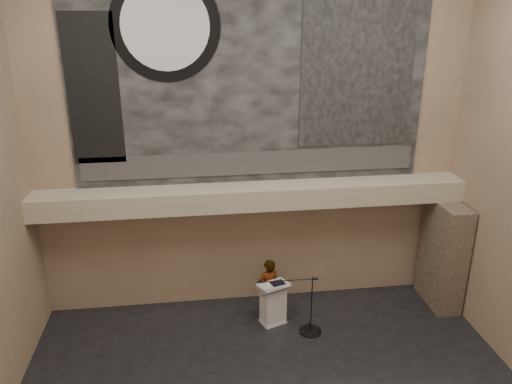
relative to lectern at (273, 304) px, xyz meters
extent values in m
cube|color=#7F6651|center=(-0.34, 1.26, 3.70)|extent=(10.00, 0.02, 8.50)
cube|color=#7F6651|center=(-0.34, -6.74, 3.70)|extent=(10.00, 0.02, 8.50)
cube|color=tan|center=(-0.34, 0.86, 2.40)|extent=(10.00, 0.80, 0.50)
cylinder|color=#B2893D|center=(-1.94, 0.81, 2.12)|extent=(0.04, 0.04, 0.06)
cylinder|color=#B2893D|center=(1.56, 0.81, 2.12)|extent=(0.04, 0.04, 0.06)
cube|color=black|center=(-0.34, 1.23, 5.15)|extent=(8.00, 0.05, 5.00)
cube|color=#303030|center=(-0.34, 1.19, 3.10)|extent=(7.76, 0.02, 0.55)
cylinder|color=black|center=(-2.14, 1.19, 6.15)|extent=(2.30, 0.02, 2.30)
cylinder|color=silver|center=(-2.14, 1.17, 6.15)|extent=(1.84, 0.02, 1.84)
cube|color=black|center=(2.06, 1.19, 5.25)|extent=(2.60, 0.02, 3.60)
cube|color=black|center=(-3.74, 1.19, 4.85)|extent=(1.10, 0.02, 3.20)
cube|color=#46372B|center=(4.31, 0.41, 0.80)|extent=(0.60, 1.40, 2.70)
cube|color=silver|center=(0.00, 0.00, -0.51)|extent=(0.72, 0.64, 0.08)
cube|color=silver|center=(0.00, 0.00, 0.01)|extent=(0.62, 0.53, 0.96)
cube|color=silver|center=(0.00, -0.02, 0.52)|extent=(0.80, 0.69, 0.13)
cube|color=black|center=(0.10, -0.04, 0.56)|extent=(0.36, 0.32, 0.04)
cube|color=white|center=(-0.08, -0.06, 0.55)|extent=(0.23, 0.29, 0.00)
imported|color=silver|center=(-0.06, 0.37, 0.20)|extent=(0.63, 0.51, 1.51)
cylinder|color=black|center=(0.81, -0.41, -0.54)|extent=(0.52, 0.52, 0.02)
cylinder|color=black|center=(0.81, -0.41, 0.17)|extent=(0.03, 0.03, 1.44)
cylinder|color=black|center=(0.22, -0.40, 0.84)|extent=(1.30, 0.04, 0.02)
camera|label=1|loc=(-1.72, -9.85, 6.56)|focal=35.00mm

